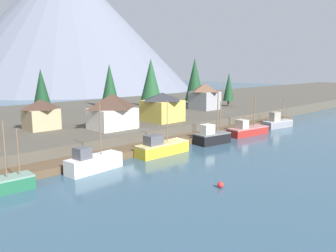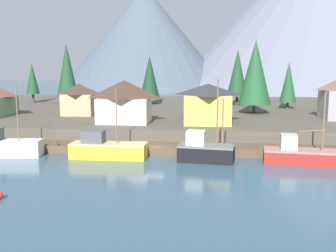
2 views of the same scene
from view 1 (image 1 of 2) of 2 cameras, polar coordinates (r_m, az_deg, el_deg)
ground_plane at (r=72.95m, az=-9.63°, el=-1.25°), size 400.00×400.00×1.00m
dock at (r=59.04m, az=0.30°, el=-2.73°), size 80.00×4.00×1.60m
shoreline_bank at (r=82.72m, az=-14.38°, el=1.11°), size 400.00×56.00×2.50m
mountain_central_peak at (r=218.66m, az=-16.40°, el=15.77°), size 145.30×145.30×74.95m
fishing_boat_white at (r=45.65m, az=-12.23°, el=-5.83°), size 7.78×3.06×8.68m
fishing_boat_yellow at (r=52.83m, az=-1.13°, el=-3.54°), size 8.92×2.86×8.19m
fishing_boat_black at (r=60.73m, az=7.15°, el=-1.76°), size 6.58×3.79×9.30m
fishing_boat_red at (r=69.46m, az=12.89°, el=-0.66°), size 9.39×3.99×8.01m
fishing_boat_grey at (r=79.72m, az=17.50°, el=0.53°), size 7.70×3.64×6.42m
house_grey at (r=88.39m, az=6.06°, el=4.92°), size 6.18×6.28×6.59m
house_white at (r=61.22m, az=-9.13°, el=2.49°), size 7.64×6.01×6.15m
house_yellow at (r=68.97m, az=-0.93°, el=3.22°), size 6.84×6.84×5.69m
house_tan at (r=63.77m, az=-20.14°, el=1.85°), size 5.39×4.88×5.21m
conifer_near_right at (r=83.28m, az=-2.82°, el=7.25°), size 5.58×5.58×12.60m
conifer_mid_left at (r=85.19m, az=-20.07°, el=5.80°), size 4.20×4.20×10.27m
conifer_mid_right at (r=94.72m, az=-2.91°, el=6.29°), size 3.13×3.13×8.88m
conifer_back_left at (r=96.23m, az=9.95°, el=6.38°), size 2.96×2.96×9.11m
conifer_back_right at (r=99.25m, az=4.39°, el=7.65°), size 5.40×5.40×13.11m
conifer_far_left at (r=93.54m, az=-9.56°, el=7.13°), size 4.20×4.20×11.43m
channel_buoy at (r=39.42m, az=8.62°, el=-9.52°), size 0.70×0.70×0.70m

